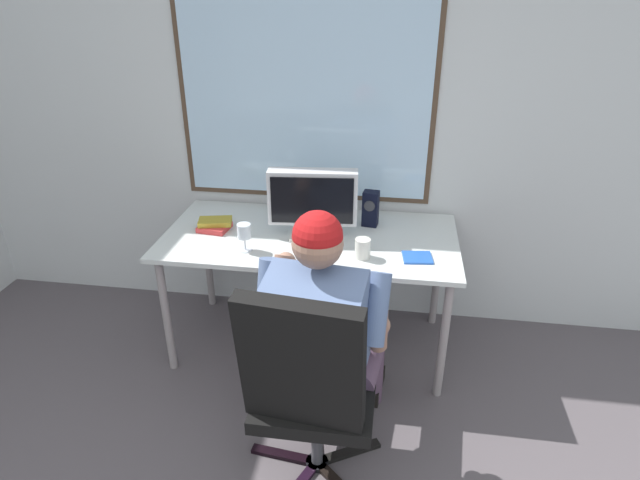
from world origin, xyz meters
name	(u,v)px	position (x,y,z in m)	size (l,w,h in m)	color
wall_rear	(337,104)	(-0.01, 2.71, 1.32)	(4.75, 0.08, 2.63)	silver
desk	(310,246)	(-0.10, 2.27, 0.65)	(1.56, 0.78, 0.71)	gray
office_chair	(309,384)	(0.06, 1.30, 0.56)	(0.59, 0.61, 1.01)	black
person_seated	(326,328)	(0.09, 1.56, 0.63)	(0.55, 0.82, 1.21)	#584055
crt_monitor	(313,199)	(-0.08, 2.27, 0.92)	(0.47, 0.21, 0.36)	beige
wine_glass	(244,233)	(-0.39, 2.05, 0.81)	(0.07, 0.07, 0.14)	silver
desk_speaker	(371,209)	(0.21, 2.44, 0.81)	(0.09, 0.08, 0.20)	black
book_stack	(215,225)	(-0.62, 2.27, 0.74)	(0.20, 0.16, 0.06)	#C33334
cd_case	(417,257)	(0.47, 2.09, 0.72)	(0.16, 0.14, 0.01)	blue
coffee_mug	(363,248)	(0.20, 2.06, 0.76)	(0.08, 0.08, 0.10)	silver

